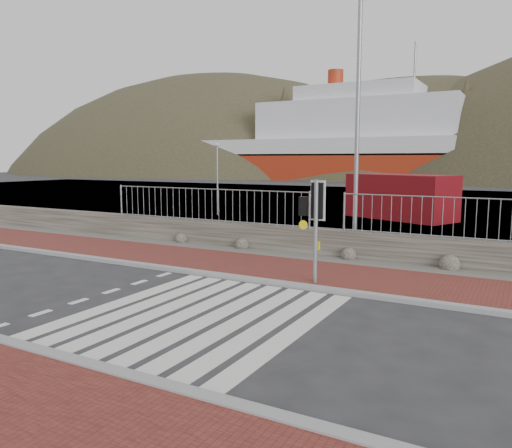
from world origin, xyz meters
The scene contains 14 objects.
ground centered at (0.00, 0.00, 0.00)m, with size 220.00×220.00×0.00m, color #28282B.
sidewalk_far centered at (0.00, 4.50, 0.04)m, with size 40.00×3.00×0.08m, color brown.
kerb_near centered at (0.00, -3.00, 0.05)m, with size 40.00×0.25×0.12m, color gray.
kerb_far centered at (0.00, 3.00, 0.05)m, with size 40.00×0.25×0.12m, color gray.
zebra_crossing centered at (0.00, 0.00, 0.01)m, with size 4.62×5.60×0.01m.
gravel_strip centered at (0.00, 6.50, 0.03)m, with size 40.00×1.50×0.06m, color #59544C.
stone_wall centered at (0.00, 7.30, 0.45)m, with size 40.00×0.60×0.90m, color #403C35.
railing centered at (0.00, 7.15, 1.82)m, with size 18.07×0.07×1.22m.
quay centered at (0.00, 27.90, 0.00)m, with size 120.00×40.00×0.50m, color #4C4C4F.
water centered at (0.00, 62.90, 0.00)m, with size 220.00×50.00×0.05m, color #3F4C54.
ferry centered at (-24.65, 67.90, 5.36)m, with size 50.00×16.00×20.00m.
traffic_signal_far centered at (1.09, 3.46, 1.96)m, with size 0.64×0.24×2.69m.
streetlight centered at (0.80, 8.13, 4.72)m, with size 1.76×0.59×8.39m.
shipping_container centered at (-0.33, 19.06, 1.19)m, with size 5.72×2.39×2.39m, color maroon.
Camera 1 is at (5.81, -8.14, 3.19)m, focal length 35.00 mm.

